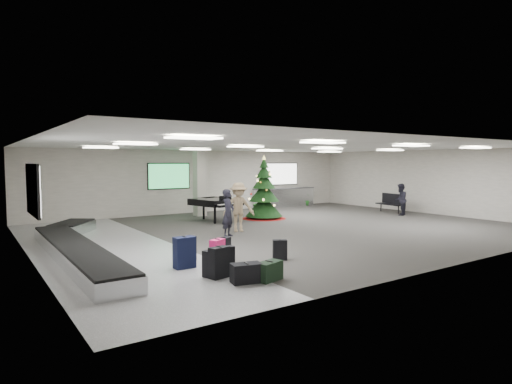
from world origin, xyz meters
TOP-DOWN VIEW (x-y plane):
  - ground at (0.00, 0.00)m, footprint 18.00×18.00m
  - room_envelope at (-0.38, 0.67)m, footprint 18.02×14.02m
  - baggage_carousel at (-7.84, -0.08)m, footprint 2.28×9.71m
  - service_counter at (5.00, 6.65)m, footprint 4.05×0.65m
  - suitcase_0 at (-5.74, -4.68)m, footprint 0.49×0.34m
  - suitcase_1 at (-5.32, -4.26)m, footprint 0.39×0.21m
  - pink_suitcase at (-5.11, -3.48)m, footprint 0.46×0.38m
  - suitcase_3 at (-4.72, -3.13)m, footprint 0.44×0.36m
  - navy_suitcase at (-6.00, -3.43)m, footprint 0.50×0.30m
  - suitcase_5 at (-5.81, -4.46)m, footprint 0.46×0.35m
  - green_duffel at (-4.94, -5.48)m, footprint 0.69×0.48m
  - suitcase_7 at (-3.53, -4.03)m, footprint 0.42×0.36m
  - suitcase_8 at (-5.63, -2.78)m, footprint 0.50×0.38m
  - black_duffel at (-5.45, -5.34)m, footprint 0.71×0.50m
  - christmas_tree at (0.96, 3.02)m, footprint 2.03×2.03m
  - grand_piano at (-1.27, 3.59)m, footprint 1.96×2.32m
  - bench at (7.77, 1.28)m, footprint 0.70×1.58m
  - traveler_a at (-2.86, -0.21)m, footprint 0.72×0.68m
  - traveler_b at (-1.96, 0.54)m, footprint 1.35×1.05m
  - traveler_bench at (7.10, 0.20)m, footprint 0.94×0.86m
  - potted_plant_left at (2.52, 5.89)m, footprint 0.54×0.49m
  - potted_plant_right at (6.52, 6.46)m, footprint 0.56×0.56m

SIDE VIEW (x-z plane):
  - ground at x=0.00m, z-range 0.00..0.00m
  - green_duffel at x=-4.94m, z-range -0.01..0.43m
  - black_duffel at x=-5.45m, z-range -0.01..0.44m
  - baggage_carousel at x=-7.84m, z-range 0.00..0.43m
  - suitcase_7 at x=-3.53m, z-range -0.01..0.55m
  - suitcase_3 at x=-4.72m, z-range -0.01..0.59m
  - suitcase_1 at x=-5.32m, z-range -0.01..0.61m
  - suitcase_5 at x=-5.81m, z-range -0.01..0.62m
  - pink_suitcase at x=-5.11m, z-range -0.01..0.64m
  - suitcase_8 at x=-5.63m, z-range -0.01..0.67m
  - suitcase_0 at x=-5.74m, z-range -0.01..0.71m
  - potted_plant_right at x=6.52m, z-range 0.00..0.72m
  - navy_suitcase at x=-6.00m, z-range -0.01..0.79m
  - potted_plant_left at x=2.52m, z-range 0.00..0.79m
  - bench at x=7.77m, z-range 0.06..1.03m
  - service_counter at x=5.00m, z-range 0.01..1.09m
  - traveler_bench at x=7.10m, z-range 0.00..1.55m
  - grand_piano at x=-1.27m, z-range 0.25..1.40m
  - traveler_a at x=-2.86m, z-range 0.00..1.66m
  - traveler_b at x=-1.96m, z-range 0.00..1.83m
  - christmas_tree at x=0.96m, z-range -0.46..2.44m
  - room_envelope at x=-0.38m, z-range 0.73..3.94m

